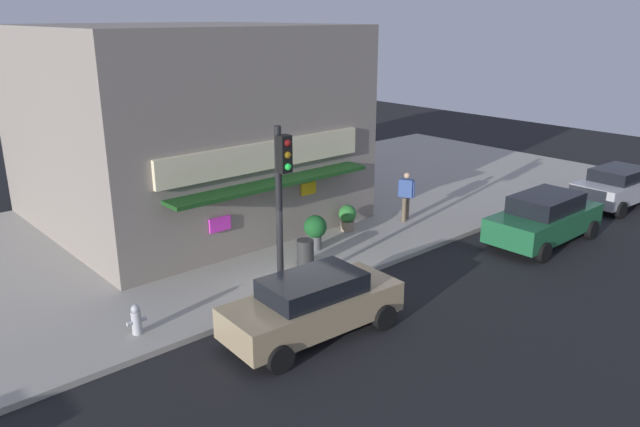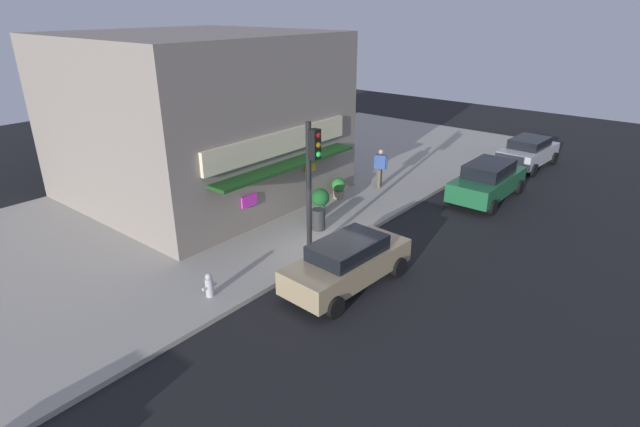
% 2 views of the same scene
% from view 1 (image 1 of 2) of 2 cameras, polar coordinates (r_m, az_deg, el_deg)
% --- Properties ---
extents(ground_plane, '(61.55, 61.55, 0.00)m').
position_cam_1_polar(ground_plane, '(16.77, -1.65, -8.02)').
color(ground_plane, black).
extents(sidewalk, '(41.04, 13.15, 0.16)m').
position_cam_1_polar(sidewalk, '(21.81, -12.83, -1.95)').
color(sidewalk, '#A39E93').
rests_on(sidewalk, ground_plane).
extents(corner_building, '(9.93, 10.60, 6.87)m').
position_cam_1_polar(corner_building, '(23.04, -12.48, 8.19)').
color(corner_building, gray).
rests_on(corner_building, sidewalk).
extents(traffic_light, '(0.32, 0.58, 4.56)m').
position_cam_1_polar(traffic_light, '(15.73, -3.60, 2.25)').
color(traffic_light, black).
rests_on(traffic_light, sidewalk).
extents(fire_hydrant, '(0.48, 0.24, 0.74)m').
position_cam_1_polar(fire_hydrant, '(15.27, -16.69, -9.44)').
color(fire_hydrant, '#B2B2B7').
rests_on(fire_hydrant, sidewalk).
extents(trash_can, '(0.52, 0.52, 0.81)m').
position_cam_1_polar(trash_can, '(18.41, -1.38, -3.66)').
color(trash_can, '#2D2D2D').
rests_on(trash_can, sidewalk).
extents(pedestrian, '(0.56, 0.61, 1.79)m').
position_cam_1_polar(pedestrian, '(22.48, 8.01, 1.83)').
color(pedestrian, brown).
rests_on(pedestrian, sidewalk).
extents(potted_plant_by_doorway, '(0.74, 0.74, 1.13)m').
position_cam_1_polar(potted_plant_by_doorway, '(19.58, -0.44, -1.45)').
color(potted_plant_by_doorway, '#59595B').
rests_on(potted_plant_by_doorway, sidewalk).
extents(potted_plant_by_window, '(0.62, 0.62, 0.92)m').
position_cam_1_polar(potted_plant_by_window, '(21.36, 2.57, -0.28)').
color(potted_plant_by_window, gray).
rests_on(potted_plant_by_window, sidewalk).
extents(parked_car_tan, '(4.50, 2.13, 1.54)m').
position_cam_1_polar(parked_car_tan, '(14.71, -0.67, -8.45)').
color(parked_car_tan, '#9E8966').
rests_on(parked_car_tan, ground_plane).
extents(parked_car_green, '(4.55, 2.09, 1.68)m').
position_cam_1_polar(parked_car_green, '(21.87, 20.11, -0.39)').
color(parked_car_green, '#1E6038').
rests_on(parked_car_green, ground_plane).
extents(parked_car_silver, '(4.20, 2.26, 1.55)m').
position_cam_1_polar(parked_car_silver, '(27.32, 25.91, 2.31)').
color(parked_car_silver, '#B7B7BC').
rests_on(parked_car_silver, ground_plane).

